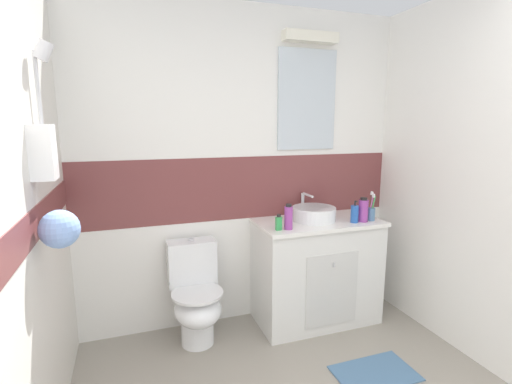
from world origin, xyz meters
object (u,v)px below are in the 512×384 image
at_px(toilet, 196,297).
at_px(mouthwash_bottle, 363,210).
at_px(sink_basin, 314,213).
at_px(soap_dispenser, 355,214).
at_px(perfume_flask_small, 279,223).
at_px(toothbrush_cup, 371,213).
at_px(shampoo_bottle_tall, 289,217).

bearing_deg(toilet, mouthwash_bottle, -6.78).
distance_m(sink_basin, soap_dispenser, 0.31).
bearing_deg(perfume_flask_small, toilet, 164.47).
relative_size(toothbrush_cup, shampoo_bottle_tall, 1.23).
bearing_deg(shampoo_bottle_tall, sink_basin, 30.25).
bearing_deg(mouthwash_bottle, shampoo_bottle_tall, -179.17).
bearing_deg(toilet, sink_basin, 0.48).
bearing_deg(toilet, toothbrush_cup, -6.07).
bearing_deg(toilet, perfume_flask_small, -15.53).
relative_size(sink_basin, perfume_flask_small, 3.29).
xyz_separation_m(toilet, mouthwash_bottle, (1.31, -0.16, 0.59)).
height_order(mouthwash_bottle, perfume_flask_small, mouthwash_bottle).
bearing_deg(soap_dispenser, sink_basin, 147.91).
relative_size(sink_basin, toilet, 0.51).
relative_size(sink_basin, toothbrush_cup, 1.68).
height_order(soap_dispenser, perfume_flask_small, soap_dispenser).
relative_size(toilet, mouthwash_bottle, 3.94).
bearing_deg(toothbrush_cup, toilet, 173.93).
bearing_deg(perfume_flask_small, shampoo_bottle_tall, -1.22).
relative_size(toothbrush_cup, mouthwash_bottle, 1.21).
height_order(sink_basin, soap_dispenser, sink_basin).
distance_m(toilet, soap_dispenser, 1.36).
height_order(toothbrush_cup, mouthwash_bottle, toothbrush_cup).
distance_m(toilet, toothbrush_cup, 1.50).
relative_size(toothbrush_cup, soap_dispenser, 1.32).
height_order(sink_basin, shampoo_bottle_tall, sink_basin).
xyz_separation_m(toothbrush_cup, mouthwash_bottle, (-0.08, -0.01, 0.03)).
xyz_separation_m(toilet, toothbrush_cup, (1.39, -0.15, 0.56)).
bearing_deg(sink_basin, shampoo_bottle_tall, -149.75).
height_order(shampoo_bottle_tall, perfume_flask_small, shampoo_bottle_tall).
height_order(toilet, soap_dispenser, soap_dispenser).
height_order(toothbrush_cup, perfume_flask_small, toothbrush_cup).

